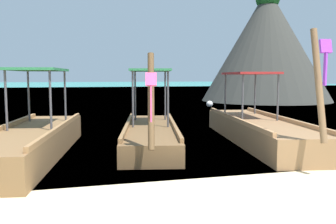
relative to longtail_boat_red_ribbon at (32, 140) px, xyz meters
The scene contains 7 objects.
ground 5.18m from the longtail_boat_red_ribbon, 54.83° to the right, with size 120.00×120.00×0.00m, color beige.
sea_water 57.53m from the longtail_boat_red_ribbon, 87.03° to the left, with size 120.00×120.00×0.00m, color #2DB29E.
longtail_boat_red_ribbon is the anchor object (origin of this frame).
longtail_boat_pink_ribbon 3.00m from the longtail_boat_red_ribbon, 17.15° to the left, with size 2.32×5.85×2.23m.
longtail_boat_violet_ribbon 5.75m from the longtail_boat_red_ribbon, ahead, with size 2.29×6.55×2.67m.
karst_rock 21.90m from the longtail_boat_red_ribbon, 46.76° to the left, with size 9.77×9.35×8.28m.
mooring_buoy_near 14.05m from the longtail_boat_red_ribbon, 52.92° to the left, with size 0.38×0.38×0.38m.
Camera 1 is at (-1.99, -4.13, 1.77)m, focal length 38.41 mm.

